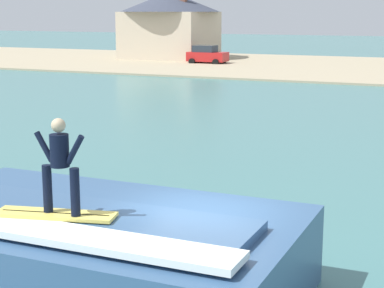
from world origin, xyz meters
name	(u,v)px	position (x,y,z in m)	size (l,w,h in m)	color
ground_plane	(199,288)	(0.00, 0.00, 0.00)	(260.00, 260.00, 0.00)	#417776
wave_crest	(91,251)	(-1.76, -0.97, 0.80)	(7.58, 4.47, 1.70)	#34577F
surfboard	(55,214)	(-1.92, -1.78, 1.74)	(2.15, 0.99, 0.06)	#EAD159
surfer	(60,161)	(-1.78, -1.78, 2.68)	(0.98, 0.32, 1.64)	black
car_near_shore	(207,55)	(-19.77, 48.25, 0.94)	(3.80, 2.21, 1.86)	red
house_with_chimney	(170,22)	(-26.08, 53.12, 3.96)	(10.69, 10.69, 7.51)	beige
tree_tall_bare	(161,14)	(-28.39, 55.55, 4.82)	(3.35, 3.35, 6.54)	brown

